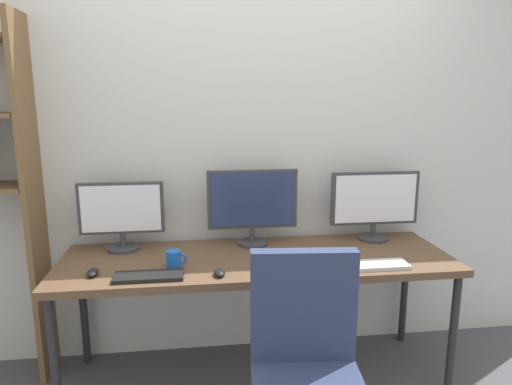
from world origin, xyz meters
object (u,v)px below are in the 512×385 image
object	(u,v)px
mouse_right_side	(93,273)
desk	(257,266)
monitor_left	(122,213)
coffee_mug	(174,259)
monitor_right	(375,202)
keyboard_left	(149,276)
monitor_center	(252,204)
keyboard_right	(371,265)
mouse_left_side	(220,272)

from	to	relation	value
mouse_right_side	desk	bearing A→B (deg)	11.06
monitor_left	coffee_mug	bearing A→B (deg)	-46.27
monitor_left	monitor_right	distance (m)	1.49
monitor_right	coffee_mug	xyz separation A→B (m)	(-1.19, -0.31, -0.19)
mouse_right_side	coffee_mug	world-z (taller)	coffee_mug
monitor_left	keyboard_left	size ratio (longest dim) A/B	1.42
monitor_left	coffee_mug	world-z (taller)	monitor_left
monitor_left	mouse_right_side	size ratio (longest dim) A/B	4.93
monitor_center	keyboard_right	size ratio (longest dim) A/B	1.36
mouse_left_side	desk	bearing A→B (deg)	47.81
mouse_right_side	mouse_left_side	bearing A→B (deg)	-7.14
monitor_center	mouse_right_side	bearing A→B (deg)	-155.79
monitor_center	mouse_right_side	size ratio (longest dim) A/B	5.48
monitor_center	mouse_left_side	xyz separation A→B (m)	(-0.22, -0.45, -0.23)
monitor_center	coffee_mug	distance (m)	0.58
mouse_left_side	mouse_right_side	xyz separation A→B (m)	(-0.62, 0.08, 0.00)
monitor_right	coffee_mug	distance (m)	1.24
desk	coffee_mug	bearing A→B (deg)	-167.03
keyboard_right	mouse_right_side	world-z (taller)	mouse_right_side
monitor_left	monitor_right	bearing A→B (deg)	0.00
monitor_left	keyboard_right	world-z (taller)	monitor_left
monitor_left	keyboard_right	distance (m)	1.39
keyboard_left	coffee_mug	distance (m)	0.18
mouse_left_side	mouse_right_side	distance (m)	0.62
keyboard_right	mouse_left_side	bearing A→B (deg)	-179.23
desk	mouse_left_side	xyz separation A→B (m)	(-0.22, -0.24, 0.07)
monitor_center	mouse_right_side	xyz separation A→B (m)	(-0.84, -0.38, -0.23)
desk	monitor_right	distance (m)	0.82
desk	keyboard_right	bearing A→B (deg)	-22.33
desk	keyboard_left	world-z (taller)	keyboard_left
monitor_right	mouse_left_side	world-z (taller)	monitor_right
keyboard_left	mouse_left_side	distance (m)	0.34
keyboard_right	mouse_left_side	xyz separation A→B (m)	(-0.78, -0.01, 0.01)
desk	coffee_mug	world-z (taller)	coffee_mug
monitor_center	keyboard_right	distance (m)	0.75
monitor_left	keyboard_left	world-z (taller)	monitor_left
keyboard_left	keyboard_right	distance (m)	1.12
keyboard_left	keyboard_right	world-z (taller)	same
monitor_center	keyboard_left	distance (m)	0.75
desk	keyboard_left	size ratio (longest dim) A/B	6.39
keyboard_left	monitor_left	bearing A→B (deg)	112.60
monitor_center	monitor_right	xyz separation A→B (m)	(0.74, -0.00, -0.01)
desk	monitor_left	size ratio (longest dim) A/B	4.50
keyboard_right	mouse_right_side	xyz separation A→B (m)	(-1.40, 0.07, 0.01)
coffee_mug	monitor_left	bearing A→B (deg)	133.73
keyboard_right	coffee_mug	size ratio (longest dim) A/B	3.65
monitor_center	keyboard_left	bearing A→B (deg)	-141.70
monitor_right	mouse_right_side	xyz separation A→B (m)	(-1.58, -0.38, -0.22)
desk	keyboard_left	bearing A→B (deg)	-157.67
desk	mouse_right_side	world-z (taller)	mouse_right_side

